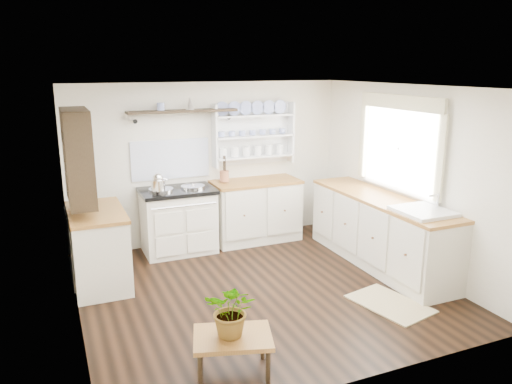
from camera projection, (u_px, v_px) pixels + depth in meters
floor at (262, 289)px, 5.79m from camera, size 4.00×3.80×0.01m
wall_back at (209, 163)px, 7.20m from camera, size 4.00×0.02×2.30m
wall_right at (408, 178)px, 6.27m from camera, size 0.02×3.80×2.30m
wall_left at (70, 213)px, 4.75m from camera, size 0.02×3.80×2.30m
ceiling at (263, 87)px, 5.23m from camera, size 4.00×3.80×0.01m
window at (399, 143)px, 6.28m from camera, size 0.08×1.55×1.22m
aga_cooker at (178, 220)px, 6.86m from camera, size 1.00×0.69×0.92m
back_cabinets at (256, 210)px, 7.33m from camera, size 1.27×0.63×0.90m
right_cabinets at (380, 230)px, 6.41m from camera, size 0.62×2.43×0.90m
belfast_sink at (422, 221)px, 5.66m from camera, size 0.55×0.60×0.45m
left_cabinets at (98, 247)px, 5.84m from camera, size 0.62×1.13×0.90m
plate_rack at (252, 133)px, 7.32m from camera, size 1.20×0.22×0.90m
high_shelf at (183, 112)px, 6.76m from camera, size 1.50×0.29×0.16m
left_shelving at (78, 156)px, 5.52m from camera, size 0.28×0.80×1.05m
kettle at (158, 182)px, 6.51m from camera, size 0.18×0.18×0.22m
utensil_crock at (224, 176)px, 7.10m from camera, size 0.13×0.13×0.15m
center_table at (233, 340)px, 4.13m from camera, size 0.75×0.63×0.35m
potted_plant at (232, 310)px, 4.06m from camera, size 0.55×0.54×0.46m
floor_rug at (390, 304)px, 5.41m from camera, size 0.72×0.95×0.02m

